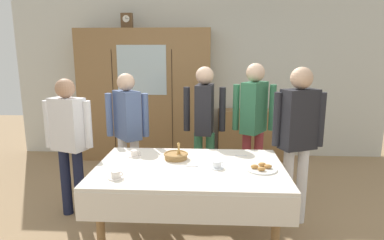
% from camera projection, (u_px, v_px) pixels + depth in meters
% --- Properties ---
extents(ground_plane, '(12.00, 12.00, 0.00)m').
position_uv_depth(ground_plane, '(191.00, 231.00, 3.35)').
color(ground_plane, '#997A56').
rests_on(ground_plane, ground).
extents(back_wall, '(6.40, 0.10, 2.70)m').
position_uv_depth(back_wall, '(199.00, 79.00, 5.67)').
color(back_wall, silver).
rests_on(back_wall, ground).
extents(dining_table, '(1.72, 1.11, 0.78)m').
position_uv_depth(dining_table, '(190.00, 178.00, 2.98)').
color(dining_table, olive).
rests_on(dining_table, ground).
extents(wall_cabinet, '(2.17, 0.46, 2.18)m').
position_uv_depth(wall_cabinet, '(145.00, 96.00, 5.48)').
color(wall_cabinet, olive).
rests_on(wall_cabinet, ground).
extents(mantel_clock, '(0.18, 0.11, 0.24)m').
position_uv_depth(mantel_clock, '(127.00, 21.00, 5.24)').
color(mantel_clock, brown).
rests_on(mantel_clock, wall_cabinet).
extents(bookshelf_low, '(1.11, 0.35, 0.85)m').
position_uv_depth(bookshelf_low, '(251.00, 134.00, 5.57)').
color(bookshelf_low, olive).
rests_on(bookshelf_low, ground).
extents(book_stack, '(0.16, 0.22, 0.12)m').
position_uv_depth(book_stack, '(252.00, 107.00, 5.47)').
color(book_stack, '#3D754C').
rests_on(book_stack, bookshelf_low).
extents(tea_cup_far_left, '(0.13, 0.13, 0.06)m').
position_uv_depth(tea_cup_far_left, '(116.00, 175.00, 2.70)').
color(tea_cup_far_left, white).
rests_on(tea_cup_far_left, dining_table).
extents(tea_cup_near_left, '(0.13, 0.13, 0.06)m').
position_uv_depth(tea_cup_near_left, '(217.00, 165.00, 2.94)').
color(tea_cup_near_left, white).
rests_on(tea_cup_near_left, dining_table).
extents(tea_cup_far_right, '(0.13, 0.13, 0.06)m').
position_uv_depth(tea_cup_far_right, '(135.00, 154.00, 3.27)').
color(tea_cup_far_right, white).
rests_on(tea_cup_far_right, dining_table).
extents(bread_basket, '(0.24, 0.24, 0.16)m').
position_uv_depth(bread_basket, '(176.00, 155.00, 3.20)').
color(bread_basket, '#9E7542').
rests_on(bread_basket, dining_table).
extents(pastry_plate, '(0.28, 0.28, 0.05)m').
position_uv_depth(pastry_plate, '(261.00, 168.00, 2.90)').
color(pastry_plate, white).
rests_on(pastry_plate, dining_table).
extents(spoon_back_edge, '(0.12, 0.02, 0.01)m').
position_uv_depth(spoon_back_edge, '(243.00, 155.00, 3.30)').
color(spoon_back_edge, silver).
rests_on(spoon_back_edge, dining_table).
extents(spoon_far_left, '(0.12, 0.02, 0.01)m').
position_uv_depth(spoon_far_left, '(194.00, 166.00, 2.98)').
color(spoon_far_left, silver).
rests_on(spoon_far_left, dining_table).
extents(person_behind_table_right, '(0.52, 0.33, 1.66)m').
position_uv_depth(person_behind_table_right, '(298.00, 131.00, 3.35)').
color(person_behind_table_right, silver).
rests_on(person_behind_table_right, ground).
extents(person_near_right_end, '(0.52, 0.31, 1.53)m').
position_uv_depth(person_near_right_end, '(69.00, 135.00, 3.53)').
color(person_near_right_end, '#191E38').
rests_on(person_near_right_end, ground).
extents(person_behind_table_left, '(0.52, 0.38, 1.64)m').
position_uv_depth(person_behind_table_left, '(204.00, 119.00, 4.05)').
color(person_behind_table_left, '#33704C').
rests_on(person_behind_table_left, ground).
extents(person_by_cabinet, '(0.52, 0.41, 1.68)m').
position_uv_depth(person_by_cabinet, '(254.00, 117.00, 4.00)').
color(person_by_cabinet, '#933338').
rests_on(person_by_cabinet, ground).
extents(person_beside_shelf, '(0.52, 0.40, 1.56)m').
position_uv_depth(person_beside_shelf, '(128.00, 125.00, 3.94)').
color(person_beside_shelf, silver).
rests_on(person_beside_shelf, ground).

